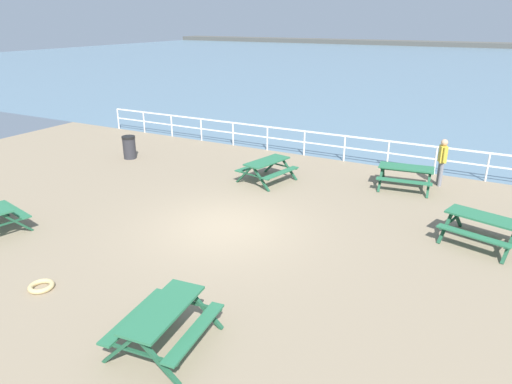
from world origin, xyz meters
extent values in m
cube|color=gray|center=(0.00, 0.00, -0.10)|extent=(30.00, 24.00, 0.20)
cube|color=slate|center=(0.00, 52.75, 0.00)|extent=(142.00, 90.00, 0.01)
cube|color=#4C4C47|center=(0.00, 95.75, 0.00)|extent=(142.00, 6.00, 1.80)
cube|color=white|center=(0.00, 7.75, 1.05)|extent=(23.00, 0.06, 0.06)
cube|color=white|center=(0.00, 7.75, 0.58)|extent=(23.00, 0.05, 0.05)
cylinder|color=white|center=(-11.50, 7.75, 0.53)|extent=(0.07, 0.07, 1.05)
cylinder|color=white|center=(-9.73, 7.75, 0.53)|extent=(0.07, 0.07, 1.05)
cylinder|color=white|center=(-7.96, 7.75, 0.53)|extent=(0.07, 0.07, 1.05)
cylinder|color=white|center=(-6.19, 7.75, 0.53)|extent=(0.07, 0.07, 1.05)
cylinder|color=white|center=(-4.42, 7.75, 0.53)|extent=(0.07, 0.07, 1.05)
cylinder|color=white|center=(-2.65, 7.75, 0.53)|extent=(0.07, 0.07, 1.05)
cylinder|color=white|center=(-0.88, 7.75, 0.53)|extent=(0.07, 0.07, 1.05)
cylinder|color=white|center=(0.88, 7.75, 0.53)|extent=(0.07, 0.07, 1.05)
cylinder|color=white|center=(2.65, 7.75, 0.53)|extent=(0.07, 0.07, 1.05)
cylinder|color=white|center=(4.42, 7.75, 0.53)|extent=(0.07, 0.07, 1.05)
cylinder|color=white|center=(6.19, 7.75, 0.53)|extent=(0.07, 0.07, 1.05)
cube|color=#286B47|center=(-5.40, -2.70, 0.45)|extent=(1.81, 0.65, 0.04)
cube|color=#1E5035|center=(-4.69, -3.12, 0.38)|extent=(0.25, 0.79, 0.79)
cube|color=#1E5035|center=(-4.77, -3.48, 0.42)|extent=(0.39, 1.48, 0.04)
cube|color=#286B47|center=(3.76, 5.64, 0.75)|extent=(1.87, 0.92, 0.05)
cube|color=#286B47|center=(3.68, 6.26, 0.45)|extent=(1.82, 0.48, 0.04)
cube|color=#286B47|center=(3.84, 5.03, 0.45)|extent=(1.82, 0.48, 0.04)
cube|color=#1E5035|center=(4.49, 6.11, 0.38)|extent=(0.18, 0.80, 0.79)
cube|color=#1E5035|center=(4.58, 5.37, 0.38)|extent=(0.18, 0.80, 0.79)
cube|color=#1E5035|center=(4.53, 5.74, 0.42)|extent=(0.25, 1.50, 0.04)
cube|color=#1E5035|center=(2.94, 5.92, 0.38)|extent=(0.18, 0.80, 0.79)
cube|color=#1E5035|center=(3.03, 5.17, 0.38)|extent=(0.18, 0.80, 0.79)
cube|color=#1E5035|center=(2.99, 5.54, 0.42)|extent=(0.25, 1.50, 0.04)
cube|color=#286B47|center=(1.70, -4.78, 0.75)|extent=(0.90, 1.87, 0.05)
cube|color=#286B47|center=(1.09, -4.85, 0.45)|extent=(0.46, 1.82, 0.04)
cube|color=#286B47|center=(2.32, -4.72, 0.45)|extent=(0.46, 1.82, 0.04)
cube|color=#1E5035|center=(1.24, -4.05, 0.38)|extent=(0.80, 0.17, 0.79)
cube|color=#1E5035|center=(1.99, -3.97, 0.38)|extent=(0.80, 0.17, 0.79)
cube|color=#1E5035|center=(1.62, -4.01, 0.42)|extent=(1.50, 0.23, 0.04)
cube|color=#1E5035|center=(1.42, -5.60, 0.38)|extent=(0.80, 0.17, 0.79)
cube|color=#1E5035|center=(2.16, -5.52, 0.38)|extent=(0.80, 0.17, 0.79)
cube|color=#1E5035|center=(1.79, -5.56, 0.42)|extent=(1.50, 0.23, 0.04)
cube|color=#286B47|center=(-0.76, 4.02, 0.75)|extent=(1.08, 1.91, 0.05)
cube|color=#286B47|center=(-1.36, 4.16, 0.45)|extent=(0.66, 1.81, 0.04)
cube|color=#286B47|center=(-0.15, 3.88, 0.45)|extent=(0.66, 1.81, 0.04)
cube|color=#1E5035|center=(-0.95, 4.86, 0.38)|extent=(0.79, 0.25, 0.79)
cube|color=#1E5035|center=(-0.22, 4.69, 0.38)|extent=(0.79, 0.25, 0.79)
cube|color=#1E5035|center=(-0.58, 4.78, 0.42)|extent=(1.48, 0.39, 0.04)
cube|color=#1E5035|center=(-1.29, 3.34, 0.38)|extent=(0.79, 0.25, 0.79)
cube|color=#1E5035|center=(-0.56, 3.17, 0.38)|extent=(0.79, 0.25, 0.79)
cube|color=#1E5035|center=(-0.93, 3.26, 0.42)|extent=(1.48, 0.39, 0.04)
cube|color=#286B47|center=(6.39, 2.28, 0.75)|extent=(1.92, 1.15, 0.05)
cube|color=#286B47|center=(6.55, 2.88, 0.45)|extent=(1.80, 0.73, 0.04)
cube|color=#286B47|center=(6.22, 1.68, 0.45)|extent=(1.80, 0.73, 0.04)
cube|color=#1E5035|center=(7.04, 1.71, 0.38)|extent=(0.29, 0.79, 0.79)
cube|color=#1E5035|center=(5.73, 2.85, 0.38)|extent=(0.29, 0.79, 0.79)
cube|color=#1E5035|center=(5.54, 2.12, 0.38)|extent=(0.29, 0.79, 0.79)
cube|color=#1E5035|center=(5.64, 2.48, 0.42)|extent=(0.45, 1.46, 0.04)
cylinder|color=slate|center=(4.73, 6.60, 0.42)|extent=(0.14, 0.14, 0.85)
cylinder|color=slate|center=(4.80, 6.43, 0.42)|extent=(0.14, 0.14, 0.85)
cube|color=gold|center=(4.77, 6.51, 1.14)|extent=(0.33, 0.40, 0.58)
cylinder|color=gold|center=(4.69, 6.72, 1.17)|extent=(0.09, 0.09, 0.52)
cylinder|color=gold|center=(4.85, 6.31, 1.17)|extent=(0.09, 0.09, 0.52)
sphere|color=tan|center=(4.77, 6.51, 1.54)|extent=(0.23, 0.23, 0.23)
cylinder|color=#2D2D33|center=(-7.12, 3.86, 0.42)|extent=(0.52, 0.52, 0.85)
cylinder|color=black|center=(-7.12, 3.86, 0.90)|extent=(0.55, 0.55, 0.10)
torus|color=tan|center=(-1.86, -4.62, 0.06)|extent=(0.55, 0.55, 0.11)
camera|label=1|loc=(6.39, -10.02, 5.54)|focal=32.42mm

